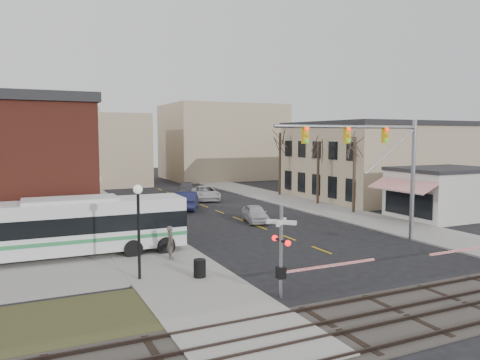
% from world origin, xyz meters
% --- Properties ---
extents(ground, '(160.00, 160.00, 0.00)m').
position_xyz_m(ground, '(0.00, 0.00, 0.00)').
color(ground, black).
rests_on(ground, ground).
extents(sidewalk_west, '(5.00, 60.00, 0.12)m').
position_xyz_m(sidewalk_west, '(-9.50, 20.00, 0.06)').
color(sidewalk_west, gray).
rests_on(sidewalk_west, ground).
extents(sidewalk_east, '(5.00, 60.00, 0.12)m').
position_xyz_m(sidewalk_east, '(9.50, 20.00, 0.06)').
color(sidewalk_east, gray).
rests_on(sidewalk_east, ground).
extents(ballast_strip, '(160.00, 5.00, 0.06)m').
position_xyz_m(ballast_strip, '(0.00, -8.00, 0.03)').
color(ballast_strip, '#332D28').
rests_on(ballast_strip, ground).
extents(rail_tracks, '(160.00, 3.91, 0.14)m').
position_xyz_m(rail_tracks, '(0.00, -8.00, 0.12)').
color(rail_tracks, '#2D231E').
rests_on(rail_tracks, ground).
extents(tan_building, '(20.30, 15.30, 8.50)m').
position_xyz_m(tan_building, '(22.00, 20.00, 4.26)').
color(tan_building, tan).
rests_on(tan_building, ground).
extents(awning_shop, '(9.74, 6.20, 4.30)m').
position_xyz_m(awning_shop, '(15.97, 7.00, 2.16)').
color(awning_shop, beige).
rests_on(awning_shop, ground).
extents(tree_east_a, '(0.28, 0.28, 6.75)m').
position_xyz_m(tree_east_a, '(10.50, 12.00, 3.50)').
color(tree_east_a, '#382B21').
rests_on(tree_east_a, sidewalk_east).
extents(tree_east_b, '(0.28, 0.28, 6.30)m').
position_xyz_m(tree_east_b, '(10.80, 18.00, 3.27)').
color(tree_east_b, '#382B21').
rests_on(tree_east_b, sidewalk_east).
extents(tree_east_c, '(0.28, 0.28, 7.20)m').
position_xyz_m(tree_east_c, '(11.00, 26.00, 3.72)').
color(tree_east_c, '#382B21').
rests_on(tree_east_c, sidewalk_east).
extents(transit_bus, '(12.83, 3.07, 3.29)m').
position_xyz_m(transit_bus, '(-13.93, 6.50, 1.85)').
color(transit_bus, silver).
rests_on(transit_bus, ground).
extents(traffic_signal_mast, '(10.72, 0.30, 8.00)m').
position_xyz_m(traffic_signal_mast, '(4.20, 1.83, 5.78)').
color(traffic_signal_mast, gray).
rests_on(traffic_signal_mast, ground).
extents(rr_crossing_west, '(5.60, 1.36, 4.00)m').
position_xyz_m(rr_crossing_west, '(-6.07, -4.21, 1.97)').
color(rr_crossing_west, gray).
rests_on(rr_crossing_west, ground).
extents(street_lamp, '(0.44, 0.44, 4.54)m').
position_xyz_m(street_lamp, '(-11.46, 0.67, 3.34)').
color(street_lamp, black).
rests_on(street_lamp, sidewalk_west).
extents(trash_bin, '(0.60, 0.60, 0.86)m').
position_xyz_m(trash_bin, '(-8.75, -0.29, 0.55)').
color(trash_bin, black).
rests_on(trash_bin, sidewalk_west).
extents(car_a, '(2.54, 4.33, 1.38)m').
position_xyz_m(car_a, '(0.66, 12.15, 0.69)').
color(car_a, '#BABABF').
rests_on(car_a, ground).
extents(car_b, '(3.77, 5.52, 1.72)m').
position_xyz_m(car_b, '(-2.17, 20.83, 0.86)').
color(car_b, '#181B3D').
rests_on(car_b, ground).
extents(car_c, '(3.57, 5.88, 1.53)m').
position_xyz_m(car_c, '(1.75, 26.03, 0.76)').
color(car_c, '#B9B9B9').
rests_on(car_c, ground).
extents(car_d, '(3.18, 5.01, 1.35)m').
position_xyz_m(car_d, '(1.33, 31.23, 0.68)').
color(car_d, '#444348').
rests_on(car_d, ground).
extents(pedestrian_near, '(0.51, 0.72, 1.86)m').
position_xyz_m(pedestrian_near, '(-9.03, 3.55, 1.05)').
color(pedestrian_near, '#554C44').
rests_on(pedestrian_near, sidewalk_west).
extents(pedestrian_far, '(0.97, 0.92, 1.59)m').
position_xyz_m(pedestrian_far, '(-9.81, 8.09, 0.91)').
color(pedestrian_far, '#2B324C').
rests_on(pedestrian_far, sidewalk_west).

